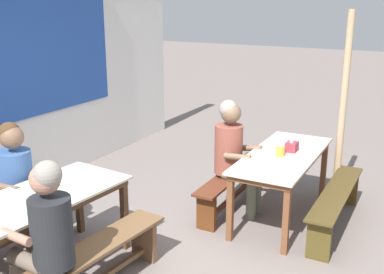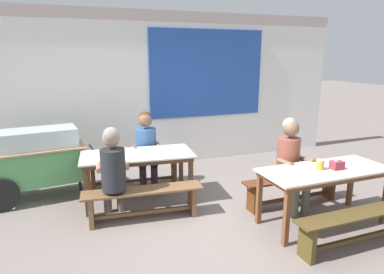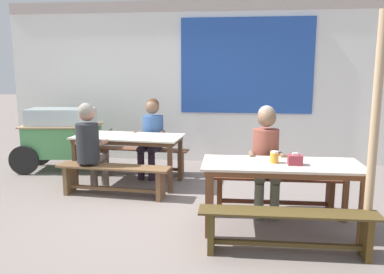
% 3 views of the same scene
% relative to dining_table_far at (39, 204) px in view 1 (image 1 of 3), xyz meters
% --- Properties ---
extents(ground_plane, '(40.00, 40.00, 0.00)m').
position_rel_dining_table_far_xyz_m(ground_plane, '(0.95, -1.01, -0.68)').
color(ground_plane, slate).
extents(dining_table_far, '(1.68, 0.88, 0.75)m').
position_rel_dining_table_far_xyz_m(dining_table_far, '(0.00, 0.00, 0.00)').
color(dining_table_far, beige).
rests_on(dining_table_far, ground_plane).
extents(dining_table_near, '(1.72, 0.73, 0.75)m').
position_rel_dining_table_far_xyz_m(dining_table_near, '(2.12, -1.48, -0.00)').
color(dining_table_near, beige).
rests_on(dining_table_near, ground_plane).
extents(bench_far_back, '(1.60, 0.38, 0.43)m').
position_rel_dining_table_far_xyz_m(bench_far_back, '(0.05, 0.60, -0.40)').
color(bench_far_back, brown).
rests_on(bench_far_back, ground_plane).
extents(bench_far_front, '(1.61, 0.44, 0.43)m').
position_rel_dining_table_far_xyz_m(bench_far_front, '(-0.05, -0.60, -0.38)').
color(bench_far_front, brown).
rests_on(bench_far_front, ground_plane).
extents(bench_near_back, '(1.60, 0.28, 0.43)m').
position_rel_dining_table_far_xyz_m(bench_near_back, '(2.11, -0.88, -0.39)').
color(bench_near_back, '#582B1A').
rests_on(bench_near_back, ground_plane).
extents(bench_near_front, '(1.69, 0.30, 0.43)m').
position_rel_dining_table_far_xyz_m(bench_near_front, '(2.13, -2.09, -0.40)').
color(bench_near_front, '#4B3A1B').
rests_on(bench_near_front, ground_plane).
extents(person_center_facing, '(0.48, 0.58, 1.27)m').
position_rel_dining_table_far_xyz_m(person_center_facing, '(0.24, 0.52, 0.05)').
color(person_center_facing, '#2B202E').
rests_on(person_center_facing, ground_plane).
extents(person_right_near_table, '(0.44, 0.54, 1.32)m').
position_rel_dining_table_far_xyz_m(person_right_near_table, '(1.99, -0.94, 0.08)').
color(person_right_near_table, '#616451').
rests_on(person_right_near_table, ground_plane).
extents(person_left_back_turned, '(0.44, 0.56, 1.30)m').
position_rel_dining_table_far_xyz_m(person_left_back_turned, '(-0.41, -0.50, 0.06)').
color(person_left_back_turned, '#6B5D50').
rests_on(person_left_back_turned, ground_plane).
extents(tissue_box, '(0.15, 0.12, 0.13)m').
position_rel_dining_table_far_xyz_m(tissue_box, '(2.25, -1.53, 0.13)').
color(tissue_box, '#912F3C').
rests_on(tissue_box, dining_table_near).
extents(condiment_jar, '(0.09, 0.09, 0.13)m').
position_rel_dining_table_far_xyz_m(condiment_jar, '(2.04, -1.48, 0.14)').
color(condiment_jar, gold).
rests_on(condiment_jar, dining_table_near).
extents(wooden_support_post, '(0.08, 0.08, 2.27)m').
position_rel_dining_table_far_xyz_m(wooden_support_post, '(2.90, -1.92, 0.46)').
color(wooden_support_post, tan).
rests_on(wooden_support_post, ground_plane).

